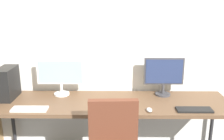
% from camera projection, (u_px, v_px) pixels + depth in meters
% --- Properties ---
extents(wall_back, '(5.01, 0.10, 2.60)m').
position_uv_depth(wall_back, '(112.00, 45.00, 3.04)').
color(wall_back, silver).
rests_on(wall_back, ground_plane).
extents(desk, '(2.61, 0.68, 0.74)m').
position_uv_depth(desk, '(112.00, 105.00, 2.80)').
color(desk, brown).
rests_on(desk, ground_plane).
extents(monitor_left, '(0.55, 0.18, 0.42)m').
position_uv_depth(monitor_left, '(61.00, 75.00, 2.93)').
color(monitor_left, silver).
rests_on(monitor_left, desk).
extents(monitor_right, '(0.46, 0.18, 0.45)m').
position_uv_depth(monitor_right, '(164.00, 74.00, 2.92)').
color(monitor_right, '#38383D').
rests_on(monitor_right, desk).
extents(pc_tower, '(0.17, 0.34, 0.36)m').
position_uv_depth(pc_tower, '(7.00, 83.00, 2.85)').
color(pc_tower, black).
rests_on(pc_tower, desk).
extents(keyboard_left, '(0.36, 0.13, 0.02)m').
position_uv_depth(keyboard_left, '(30.00, 109.00, 2.57)').
color(keyboard_left, silver).
rests_on(keyboard_left, desk).
extents(keyboard_center, '(0.37, 0.13, 0.02)m').
position_uv_depth(keyboard_center, '(112.00, 109.00, 2.56)').
color(keyboard_center, black).
rests_on(keyboard_center, desk).
extents(keyboard_right, '(0.36, 0.13, 0.02)m').
position_uv_depth(keyboard_right, '(194.00, 110.00, 2.56)').
color(keyboard_right, black).
rests_on(keyboard_right, desk).
extents(computer_mouse, '(0.06, 0.10, 0.03)m').
position_uv_depth(computer_mouse, '(149.00, 110.00, 2.54)').
color(computer_mouse, silver).
rests_on(computer_mouse, desk).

